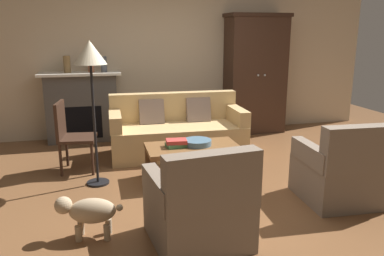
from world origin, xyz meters
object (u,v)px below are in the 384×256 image
(couch, at_px, (177,132))
(coffee_table, at_px, (193,150))
(armchair_near_left, at_px, (200,208))
(dog, at_px, (89,211))
(fireplace, at_px, (82,107))
(mantel_vase_terracotta, at_px, (91,63))
(mantel_vase_slate, at_px, (104,64))
(book_stack, at_px, (176,143))
(mantel_vase_bronze, at_px, (67,64))
(armoire, at_px, (255,74))
(fruit_bowl, at_px, (197,142))
(floor_lamp, at_px, (90,61))
(armchair_near_right, at_px, (342,173))
(side_chair_wooden, at_px, (70,132))

(couch, bearing_deg, coffee_table, -91.71)
(armchair_near_left, height_order, dog, armchair_near_left)
(fireplace, distance_m, mantel_vase_terracotta, 0.72)
(coffee_table, distance_m, mantel_vase_slate, 2.44)
(book_stack, height_order, mantel_vase_bronze, mantel_vase_bronze)
(armoire, distance_m, mantel_vase_bronze, 3.14)
(mantel_vase_bronze, bearing_deg, fruit_bowl, -52.75)
(fruit_bowl, relative_size, mantel_vase_slate, 1.38)
(mantel_vase_terracotta, xyz_separation_m, floor_lamp, (0.02, -1.94, 0.17))
(coffee_table, relative_size, mantel_vase_bronze, 4.23)
(mantel_vase_bronze, height_order, floor_lamp, floor_lamp)
(armoire, distance_m, fruit_bowl, 2.60)
(mantel_vase_slate, distance_m, armchair_near_right, 3.93)
(armchair_near_right, bearing_deg, couch, 122.95)
(book_stack, relative_size, armchair_near_left, 0.29)
(fireplace, relative_size, fruit_bowl, 3.72)
(armchair_near_right, distance_m, dog, 2.56)
(book_stack, relative_size, side_chair_wooden, 0.29)
(armoire, height_order, fruit_bowl, armoire)
(fruit_bowl, distance_m, dog, 1.71)
(armchair_near_right, xyz_separation_m, floor_lamp, (-2.47, 1.11, 1.11))
(couch, height_order, coffee_table, couch)
(couch, distance_m, book_stack, 1.08)
(coffee_table, relative_size, book_stack, 4.27)
(book_stack, bearing_deg, fruit_bowl, 3.33)
(mantel_vase_slate, bearing_deg, book_stack, -70.28)
(mantel_vase_terracotta, bearing_deg, fireplace, 174.31)
(fruit_bowl, bearing_deg, armchair_near_right, -37.86)
(armoire, distance_m, floor_lamp, 3.36)
(armoire, distance_m, couch, 2.00)
(armchair_near_left, bearing_deg, mantel_vase_terracotta, 103.49)
(fireplace, bearing_deg, couch, -37.52)
(mantel_vase_terracotta, bearing_deg, book_stack, -65.53)
(dog, bearing_deg, armchair_near_right, 2.87)
(mantel_vase_bronze, bearing_deg, floor_lamp, -79.00)
(book_stack, height_order, armchair_near_left, armchair_near_left)
(fireplace, height_order, armoire, armoire)
(floor_lamp, bearing_deg, armchair_near_left, -62.15)
(floor_lamp, bearing_deg, fireplace, 95.76)
(fruit_bowl, bearing_deg, armoire, 51.78)
(mantel_vase_bronze, bearing_deg, dog, -84.66)
(fireplace, height_order, book_stack, fireplace)
(book_stack, relative_size, mantel_vase_terracotta, 0.91)
(mantel_vase_bronze, distance_m, dog, 3.35)
(couch, distance_m, mantel_vase_bronze, 2.06)
(floor_lamp, bearing_deg, mantel_vase_bronze, 101.00)
(mantel_vase_terracotta, height_order, side_chair_wooden, mantel_vase_terracotta)
(mantel_vase_slate, distance_m, dog, 3.35)
(fireplace, distance_m, mantel_vase_slate, 0.77)
(couch, height_order, floor_lamp, floor_lamp)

